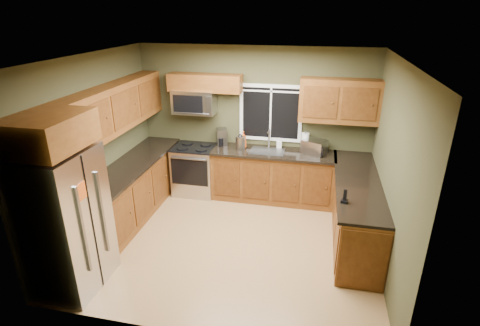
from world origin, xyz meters
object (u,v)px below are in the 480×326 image
at_px(kettle, 240,142).
at_px(soap_bottle_a, 243,140).
at_px(soap_bottle_b, 279,143).
at_px(cordless_phone, 345,199).
at_px(range, 195,169).
at_px(microwave, 195,102).
at_px(paper_towel_roll, 305,142).
at_px(toaster_oven, 314,147).
at_px(refrigerator, 66,222).
at_px(coffee_maker, 222,138).

distance_m(kettle, soap_bottle_a, 0.11).
height_order(soap_bottle_b, cordless_phone, cordless_phone).
xyz_separation_m(range, microwave, (-0.00, 0.14, 1.26)).
height_order(soap_bottle_a, cordless_phone, soap_bottle_a).
bearing_deg(soap_bottle_b, paper_towel_roll, -2.50).
distance_m(toaster_oven, soap_bottle_b, 0.64).
height_order(microwave, soap_bottle_b, microwave).
bearing_deg(refrigerator, toaster_oven, 45.00).
relative_size(refrigerator, toaster_oven, 3.81).
distance_m(refrigerator, microwave, 3.10).
distance_m(range, paper_towel_roll, 2.10).
bearing_deg(soap_bottle_a, paper_towel_roll, 5.96).
bearing_deg(kettle, soap_bottle_a, 71.12).
bearing_deg(kettle, cordless_phone, -43.48).
relative_size(range, coffee_maker, 3.14).
distance_m(soap_bottle_b, cordless_phone, 2.16).
relative_size(range, toaster_oven, 1.98).
bearing_deg(paper_towel_roll, coffee_maker, -178.44).
height_order(refrigerator, soap_bottle_a, refrigerator).
height_order(kettle, cordless_phone, kettle).
relative_size(range, soap_bottle_a, 3.06).
bearing_deg(soap_bottle_a, cordless_phone, -45.75).
bearing_deg(microwave, cordless_phone, -34.46).
bearing_deg(range, soap_bottle_b, 8.56).
xyz_separation_m(refrigerator, toaster_oven, (2.84, 2.84, 0.16)).
distance_m(refrigerator, cordless_phone, 3.48).
distance_m(refrigerator, soap_bottle_b, 3.73).
xyz_separation_m(toaster_oven, kettle, (-1.29, -0.08, 0.02)).
xyz_separation_m(kettle, soap_bottle_a, (0.03, 0.10, 0.02)).
height_order(kettle, soap_bottle_b, kettle).
relative_size(soap_bottle_a, soap_bottle_b, 1.68).
xyz_separation_m(coffee_maker, soap_bottle_b, (1.05, 0.06, -0.05)).
distance_m(refrigerator, paper_towel_roll, 4.01).
height_order(range, soap_bottle_a, soap_bottle_a).
bearing_deg(soap_bottle_b, soap_bottle_a, -168.04).
xyz_separation_m(microwave, kettle, (0.87, -0.14, -0.65)).
relative_size(coffee_maker, kettle, 1.00).
relative_size(refrigerator, paper_towel_roll, 5.18).
xyz_separation_m(refrigerator, coffee_maker, (1.17, 2.94, 0.18)).
distance_m(coffee_maker, paper_towel_roll, 1.51).
height_order(toaster_oven, soap_bottle_a, soap_bottle_a).
bearing_deg(paper_towel_roll, soap_bottle_b, 177.50).
bearing_deg(coffee_maker, kettle, -24.10).
height_order(microwave, kettle, microwave).
height_order(toaster_oven, paper_towel_roll, paper_towel_roll).
bearing_deg(coffee_maker, toaster_oven, -3.27).
relative_size(toaster_oven, kettle, 1.58).
distance_m(soap_bottle_a, soap_bottle_b, 0.65).
height_order(microwave, cordless_phone, microwave).
distance_m(kettle, cordless_phone, 2.39).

